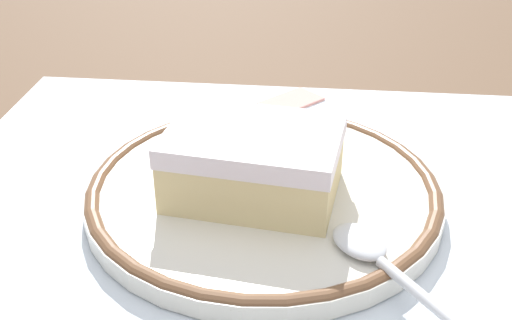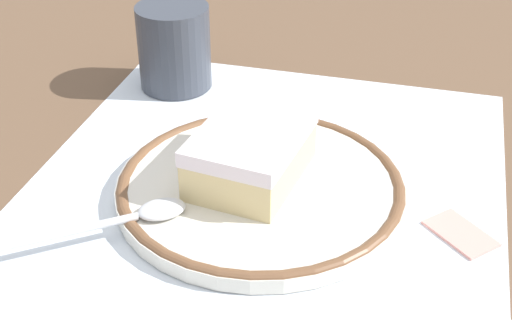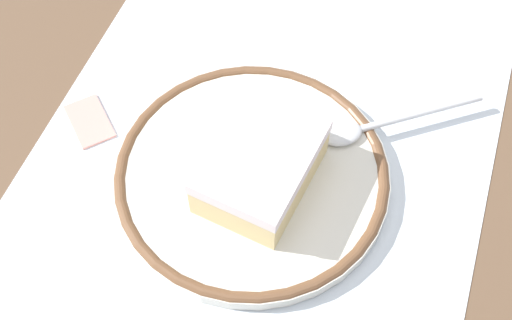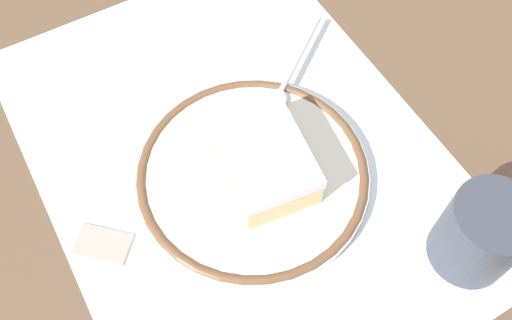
% 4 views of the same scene
% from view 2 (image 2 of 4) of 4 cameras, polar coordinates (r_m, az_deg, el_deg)
% --- Properties ---
extents(ground_plane, '(2.40, 2.40, 0.00)m').
position_cam_2_polar(ground_plane, '(0.54, -0.49, -4.79)').
color(ground_plane, brown).
extents(placemat, '(0.50, 0.37, 0.00)m').
position_cam_2_polar(placemat, '(0.54, -0.49, -4.73)').
color(placemat, silver).
rests_on(placemat, ground_plane).
extents(plate, '(0.22, 0.22, 0.01)m').
position_cam_2_polar(plate, '(0.56, -0.00, -2.10)').
color(plate, silver).
rests_on(plate, placemat).
extents(cake_slice, '(0.11, 0.09, 0.04)m').
position_cam_2_polar(cake_slice, '(0.55, -0.43, 0.51)').
color(cake_slice, beige).
rests_on(cake_slice, plate).
extents(spoon, '(0.10, 0.13, 0.01)m').
position_cam_2_polar(spoon, '(0.52, -10.12, -4.49)').
color(spoon, silver).
rests_on(spoon, plate).
extents(cup, '(0.07, 0.07, 0.08)m').
position_cam_2_polar(cup, '(0.71, -6.45, 8.46)').
color(cup, '#383D47').
rests_on(cup, placemat).
extents(sugar_packet, '(0.06, 0.06, 0.01)m').
position_cam_2_polar(sugar_packet, '(0.54, 15.90, -5.39)').
color(sugar_packet, '#E5998C').
rests_on(sugar_packet, placemat).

